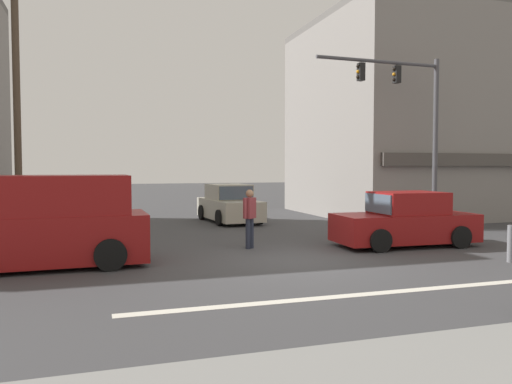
{
  "coord_description": "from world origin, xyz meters",
  "views": [
    {
      "loc": [
        -4.68,
        -11.38,
        2.3
      ],
      "look_at": [
        -0.42,
        2.0,
        1.6
      ],
      "focal_mm": 35.0,
      "sensor_mm": 36.0,
      "label": 1
    }
  ],
  "objects": [
    {
      "name": "pedestrian_mid_crossing",
      "position": [
        -0.6,
        2.03,
        0.95
      ],
      "size": [
        0.45,
        0.41,
        1.67
      ],
      "color": "#232838",
      "rests_on": "ground"
    },
    {
      "name": "ground_plane",
      "position": [
        0.0,
        0.0,
        0.0
      ],
      "size": [
        120.0,
        120.0,
        0.0
      ],
      "primitive_type": "plane",
      "color": "#3D3D3F"
    },
    {
      "name": "lane_marking_stripe",
      "position": [
        0.0,
        -3.5,
        0.0
      ],
      "size": [
        9.0,
        0.24,
        0.01
      ],
      "primitive_type": "cube",
      "color": "silver",
      "rests_on": "ground"
    },
    {
      "name": "sedan_crossing_leftbound",
      "position": [
        3.88,
        1.12,
        0.71
      ],
      "size": [
        4.15,
        1.98,
        1.58
      ],
      "color": "maroon",
      "rests_on": "ground"
    },
    {
      "name": "traffic_light_mast",
      "position": [
        6.08,
        3.96,
        4.18
      ],
      "size": [
        4.89,
        0.3,
        6.2
      ],
      "color": "#47474C",
      "rests_on": "ground"
    },
    {
      "name": "utility_pole_far_right",
      "position": [
        8.23,
        9.01,
        4.57
      ],
      "size": [
        1.4,
        0.22,
        8.84
      ],
      "color": "brown",
      "rests_on": "ground"
    },
    {
      "name": "sedan_parked_curbside",
      "position": [
        0.6,
        8.95,
        0.71
      ],
      "size": [
        2.11,
        4.22,
        1.58
      ],
      "color": "#B7B29E",
      "rests_on": "ground"
    },
    {
      "name": "van_crossing_rightbound",
      "position": [
        -5.79,
        0.91,
        1.01
      ],
      "size": [
        4.65,
        2.13,
        2.11
      ],
      "color": "maroon",
      "rests_on": "ground"
    },
    {
      "name": "utility_pole_near_left",
      "position": [
        -7.07,
        5.93,
        4.56
      ],
      "size": [
        1.4,
        0.22,
        8.82
      ],
      "color": "brown",
      "rests_on": "ground"
    },
    {
      "name": "building_right_corner",
      "position": [
        11.54,
        9.79,
        4.65
      ],
      "size": [
        12.68,
        9.5,
        9.32
      ],
      "color": "gray",
      "rests_on": "ground"
    }
  ]
}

